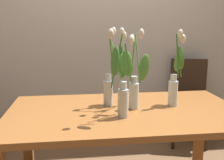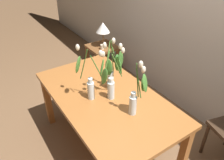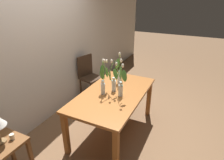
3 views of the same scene
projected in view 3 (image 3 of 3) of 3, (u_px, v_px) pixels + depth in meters
ground_plane at (113, 131)px, 3.29m from camera, size 18.00×18.00×0.00m
room_wall_rear at (44, 45)px, 3.25m from camera, size 9.00×0.10×2.70m
dining_table at (113, 98)px, 3.02m from camera, size 1.60×0.90×0.74m
tulip_vase_0 at (120, 85)px, 2.81m from camera, size 0.19×0.29×0.55m
tulip_vase_1 at (104, 81)px, 2.89m from camera, size 0.17×0.22×0.56m
tulip_vase_2 at (114, 80)px, 2.97m from camera, size 0.17×0.27×0.55m
tulip_vase_3 at (119, 73)px, 3.24m from camera, size 0.13×0.14×0.54m
dining_chair at (89, 74)px, 4.22m from camera, size 0.49×0.49×0.93m
side_table at (4, 151)px, 2.30m from camera, size 0.44×0.44×0.55m
pillar_candle at (12, 137)px, 2.29m from camera, size 0.06×0.06×0.07m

